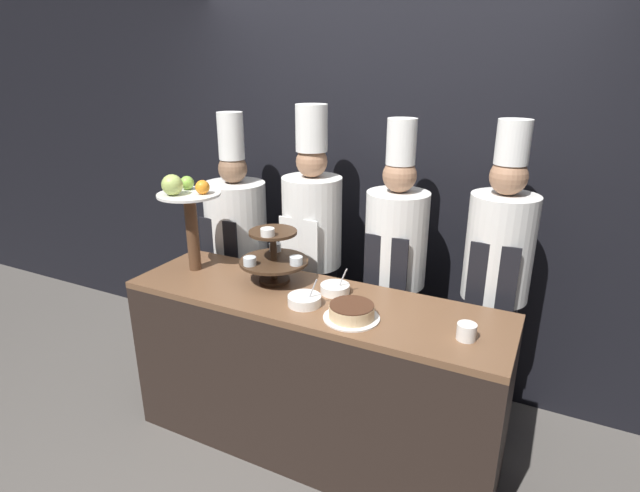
% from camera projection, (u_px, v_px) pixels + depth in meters
% --- Properties ---
extents(ground_plane, '(14.00, 14.00, 0.00)m').
position_uv_depth(ground_plane, '(287.00, 478.00, 2.65)').
color(ground_plane, '#5B5651').
extents(wall_back, '(10.00, 0.06, 2.80)m').
position_uv_depth(wall_back, '(379.00, 175.00, 3.23)').
color(wall_back, black).
rests_on(wall_back, ground_plane).
extents(buffet_counter, '(2.02, 0.58, 0.94)m').
position_uv_depth(buffet_counter, '(312.00, 374.00, 2.74)').
color(buffet_counter, black).
rests_on(buffet_counter, ground_plane).
extents(tiered_stand, '(0.38, 0.38, 0.33)m').
position_uv_depth(tiered_stand, '(273.00, 255.00, 2.72)').
color(tiered_stand, '#3D2819').
rests_on(tiered_stand, buffet_counter).
extents(fruit_pedestal, '(0.35, 0.35, 0.57)m').
position_uv_depth(fruit_pedestal, '(187.00, 204.00, 2.80)').
color(fruit_pedestal, brown).
rests_on(fruit_pedestal, buffet_counter).
extents(cake_round, '(0.27, 0.27, 0.07)m').
position_uv_depth(cake_round, '(352.00, 312.00, 2.35)').
color(cake_round, white).
rests_on(cake_round, buffet_counter).
extents(cup_white, '(0.09, 0.09, 0.07)m').
position_uv_depth(cup_white, '(467.00, 332.00, 2.17)').
color(cup_white, white).
rests_on(cup_white, buffet_counter).
extents(serving_bowl_near, '(0.17, 0.17, 0.15)m').
position_uv_depth(serving_bowl_near, '(305.00, 300.00, 2.49)').
color(serving_bowl_near, white).
rests_on(serving_bowl_near, buffet_counter).
extents(serving_bowl_far, '(0.15, 0.15, 0.15)m').
position_uv_depth(serving_bowl_far, '(335.00, 289.00, 2.62)').
color(serving_bowl_far, white).
rests_on(serving_bowl_far, buffet_counter).
extents(chef_left, '(0.42, 0.42, 1.79)m').
position_uv_depth(chef_left, '(237.00, 241.00, 3.43)').
color(chef_left, '#38332D').
rests_on(chef_left, ground_plane).
extents(chef_center_left, '(0.37, 0.37, 1.86)m').
position_uv_depth(chef_center_left, '(312.00, 243.00, 3.16)').
color(chef_center_left, black).
rests_on(chef_center_left, ground_plane).
extents(chef_center_right, '(0.36, 0.36, 1.80)m').
position_uv_depth(chef_center_right, '(395.00, 262.00, 2.94)').
color(chef_center_right, '#28282D').
rests_on(chef_center_right, ground_plane).
extents(chef_right, '(0.35, 0.35, 1.82)m').
position_uv_depth(chef_right, '(496.00, 275.00, 2.69)').
color(chef_right, '#28282D').
rests_on(chef_right, ground_plane).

